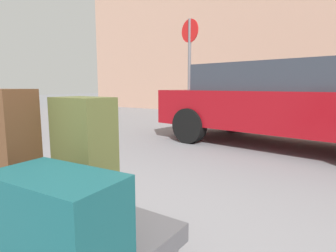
% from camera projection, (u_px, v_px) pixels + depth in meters
% --- Properties ---
extents(luggage_cart, '(1.37, 0.75, 0.34)m').
position_uv_depth(luggage_cart, '(44.00, 229.00, 1.51)').
color(luggage_cart, '#4C4C51').
rests_on(luggage_cart, ground_plane).
extents(suitcase_olive_front_left, '(0.34, 0.22, 0.64)m').
position_uv_depth(suitcase_olive_front_left, '(85.00, 153.00, 1.59)').
color(suitcase_olive_front_left, '#4C5128').
rests_on(suitcase_olive_front_left, luggage_cart).
extents(suitcase_brown_rear_right, '(0.39, 0.28, 0.68)m').
position_uv_depth(suitcase_brown_rear_right, '(3.00, 151.00, 1.52)').
color(suitcase_brown_rear_right, '#51331E').
rests_on(suitcase_brown_rear_right, luggage_cart).
extents(duffel_bag_teal_stacked_top, '(0.58, 0.35, 0.35)m').
position_uv_depth(duffel_bag_teal_stacked_top, '(57.00, 216.00, 1.12)').
color(duffel_bag_teal_stacked_top, '#144C51').
rests_on(duffel_bag_teal_stacked_top, luggage_cart).
extents(parked_car, '(4.49, 2.33, 1.42)m').
position_uv_depth(parked_car, '(283.00, 102.00, 4.77)').
color(parked_car, maroon).
rests_on(parked_car, ground_plane).
extents(no_parking_sign, '(0.49, 0.16, 2.48)m').
position_uv_depth(no_parking_sign, '(189.00, 64.00, 6.15)').
color(no_parking_sign, slate).
rests_on(no_parking_sign, ground_plane).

